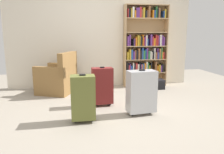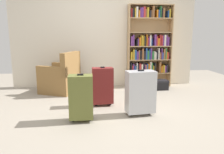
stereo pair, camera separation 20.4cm
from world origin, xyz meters
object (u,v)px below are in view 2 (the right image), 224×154
at_px(suitcase_silver, 140,92).
at_px(armchair, 61,78).
at_px(mug, 84,92).
at_px(storage_box, 159,84).
at_px(bookshelf, 149,46).
at_px(suitcase_olive, 81,97).
at_px(suitcase_dark_red, 103,86).

bearing_deg(suitcase_silver, armchair, 132.03).
bearing_deg(mug, storage_box, 7.25).
bearing_deg(bookshelf, suitcase_olive, -127.17).
distance_m(mug, suitcase_silver, 1.66).
height_order(suitcase_silver, suitcase_olive, suitcase_silver).
distance_m(storage_box, suitcase_silver, 1.78).
height_order(bookshelf, suitcase_silver, bookshelf).
relative_size(bookshelf, suitcase_dark_red, 2.75).
height_order(storage_box, suitcase_dark_red, suitcase_dark_red).
bearing_deg(suitcase_silver, suitcase_olive, -170.77).
distance_m(storage_box, suitcase_olive, 2.46).
bearing_deg(suitcase_dark_red, bookshelf, 49.13).
bearing_deg(storage_box, bookshelf, 112.22).
relative_size(armchair, suitcase_dark_red, 1.29).
bearing_deg(mug, suitcase_silver, -55.67).
relative_size(storage_box, suitcase_dark_red, 0.59).
bearing_deg(mug, suitcase_olive, -90.46).
bearing_deg(suitcase_dark_red, storage_box, 36.72).
distance_m(bookshelf, suitcase_olive, 2.70).
bearing_deg(suitcase_dark_red, armchair, 129.37).
xyz_separation_m(mug, suitcase_dark_red, (0.35, -0.81, 0.32)).
height_order(bookshelf, mug, bookshelf).
height_order(storage_box, suitcase_olive, suitcase_olive).
bearing_deg(mug, suitcase_dark_red, -66.46).
xyz_separation_m(mug, storage_box, (1.74, 0.22, 0.07)).
bearing_deg(bookshelf, mug, -159.01).
height_order(bookshelf, suitcase_dark_red, bookshelf).
xyz_separation_m(mug, suitcase_olive, (-0.01, -1.49, 0.32)).
distance_m(bookshelf, suitcase_dark_red, 1.97).
bearing_deg(suitcase_silver, storage_box, 62.29).
distance_m(storage_box, suitcase_dark_red, 1.74).
bearing_deg(suitcase_dark_red, suitcase_silver, -43.32).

